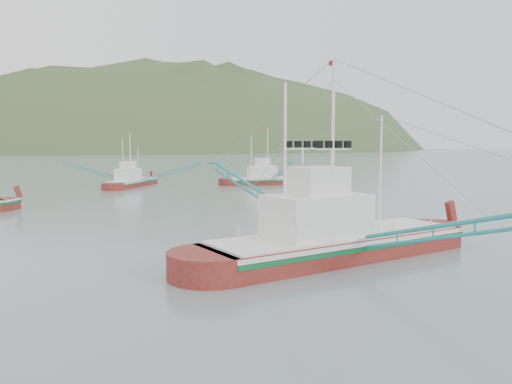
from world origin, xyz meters
TOP-DOWN VIEW (x-y plane):
  - ground at (0.00, 0.00)m, footprint 1200.00×1200.00m
  - main_boat at (-0.84, -2.79)m, footprint 17.31×30.75m
  - bg_boat_right at (29.88, 41.40)m, footprint 14.16×23.51m
  - bg_boat_far at (9.98, 51.59)m, footprint 18.54×19.67m
  - headland_right at (240.00, 430.00)m, footprint 684.00×432.00m

SIDE VIEW (x-z plane):
  - ground at x=0.00m, z-range 0.00..0.00m
  - headland_right at x=240.00m, z-range -153.00..153.00m
  - main_boat at x=-0.84m, z-range -4.45..8.02m
  - bg_boat_far at x=9.98m, z-range -2.66..6.66m
  - bg_boat_right at x=29.88m, z-range -2.97..7.08m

